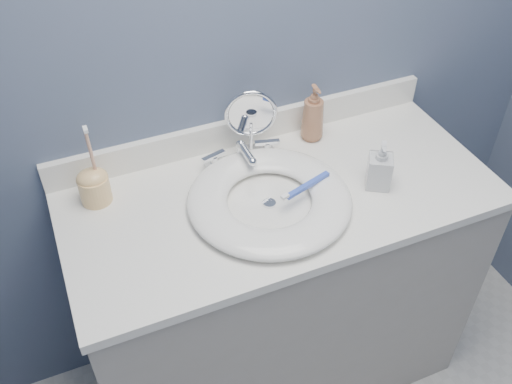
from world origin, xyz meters
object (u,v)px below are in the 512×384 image
makeup_mirror (251,121)px  soap_bottle_amber (313,113)px  soap_bottle_clear (380,165)px  toothbrush_holder (94,185)px

makeup_mirror → soap_bottle_amber: 0.21m
soap_bottle_amber → soap_bottle_clear: soap_bottle_amber is taller
makeup_mirror → toothbrush_holder: 0.47m
makeup_mirror → soap_bottle_clear: bearing=-27.7°
makeup_mirror → soap_bottle_amber: bearing=18.6°
soap_bottle_amber → soap_bottle_clear: size_ratio=1.26×
soap_bottle_amber → toothbrush_holder: toothbrush_holder is taller
soap_bottle_amber → toothbrush_holder: size_ratio=0.76×
toothbrush_holder → soap_bottle_clear: bearing=-18.2°
soap_bottle_clear → toothbrush_holder: (-0.75, 0.25, -0.02)m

